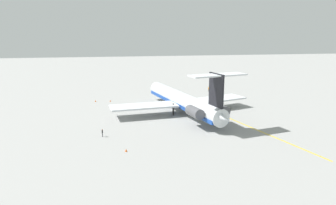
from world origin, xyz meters
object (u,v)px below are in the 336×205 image
Objects in this scene: safety_cone_tail at (110,101)px; ground_crew_portside at (221,91)px; ground_crew_near_nose at (209,89)px; safety_cone_nose at (95,101)px; ground_crew_starboard at (102,132)px; main_jetliner at (185,101)px; ground_crew_near_tail at (213,91)px; safety_cone_wingtip at (126,150)px.

ground_crew_portside is at bearing -82.90° from safety_cone_tail.
ground_crew_near_nose is 3.29× the size of safety_cone_nose.
ground_crew_portside reaches higher than ground_crew_starboard.
main_jetliner reaches higher than ground_crew_near_tail.
ground_crew_portside is 1.06× the size of ground_crew_starboard.
ground_crew_starboard reaches higher than safety_cone_wingtip.
safety_cone_tail is at bearing 33.54° from main_jetliner.
ground_crew_near_nose is at bearing -75.70° from safety_cone_nose.
ground_crew_starboard is (-15.36, 21.16, -2.46)m from main_jetliner.
main_jetliner is 79.81× the size of safety_cone_wingtip.
main_jetliner is 27.18m from safety_cone_tail.
safety_cone_wingtip is (-48.54, 31.91, -0.85)m from ground_crew_near_tail.
safety_cone_tail is (-0.52, -4.56, 0.00)m from safety_cone_nose.
ground_crew_near_tail is 2.54m from ground_crew_portside.
main_jetliner is 29.26m from ground_crew_portside.
ground_crew_near_tail reaches higher than safety_cone_nose.
ground_crew_near_tail is 3.23× the size of safety_cone_tail.
ground_crew_near_nose reaches higher than safety_cone_nose.
safety_cone_tail is (-5.33, 35.07, -0.85)m from ground_crew_near_tail.
ground_crew_starboard reaches higher than safety_cone_tail.
ground_crew_near_tail is at bearing -83.09° from safety_cone_nose.
ground_crew_portside is at bearing -51.02° from main_jetliner.
safety_cone_nose is (18.94, 24.29, -3.25)m from main_jetliner.
safety_cone_nose is at bearing -98.01° from ground_crew_portside.
main_jetliner reaches higher than safety_cone_tail.
safety_cone_wingtip is at bearing -169.99° from safety_cone_nose.
ground_crew_portside is at bearing -84.36° from safety_cone_nose.
ground_crew_portside is at bearing -134.68° from ground_crew_near_nose.
safety_cone_wingtip is (-43.74, -7.72, 0.00)m from safety_cone_nose.
ground_crew_portside is 58.95m from safety_cone_wingtip.
ground_crew_near_nose is 57.42m from ground_crew_starboard.
ground_crew_starboard is (-44.39, 36.42, -0.09)m from ground_crew_near_nose.
ground_crew_portside is (23.10, -17.80, -2.40)m from main_jetliner.
safety_cone_nose and safety_cone_tail have the same top height.
ground_crew_near_tail is 3.23× the size of safety_cone_wingtip.
ground_crew_near_tail is 1.06× the size of ground_crew_starboard.
safety_cone_wingtip is at bearing 171.55° from ground_crew_near_nose.
ground_crew_starboard is at bearing -174.80° from safety_cone_nose.
ground_crew_near_nose reaches higher than ground_crew_near_tail.
ground_crew_starboard is at bearing 162.77° from ground_crew_near_nose.
ground_crew_portside is at bearing 58.82° from ground_crew_starboard.
main_jetliner is 79.81× the size of safety_cone_tail.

